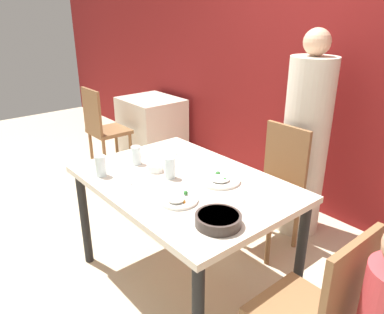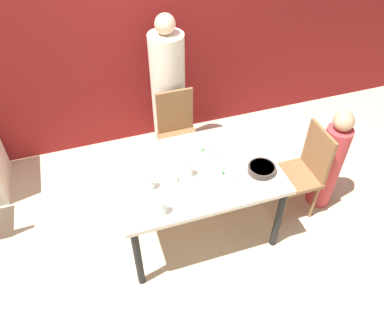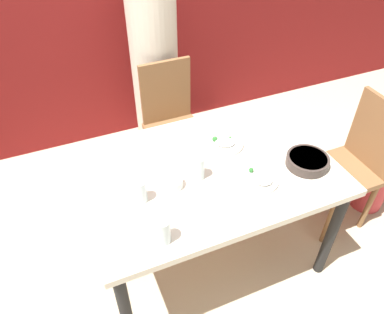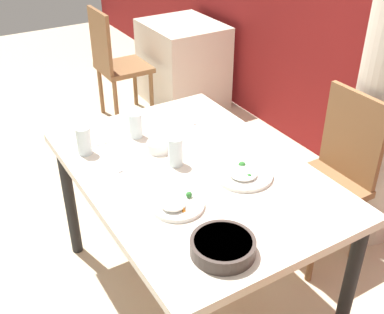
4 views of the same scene
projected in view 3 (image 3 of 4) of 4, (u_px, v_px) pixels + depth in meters
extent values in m
plane|color=beige|center=(205.00, 251.00, 2.53)|extent=(10.00, 10.00, 0.00)
cube|color=beige|center=(208.00, 170.00, 2.05)|extent=(1.36, 0.94, 0.04)
cylinder|color=black|center=(126.00, 314.00, 1.83)|extent=(0.06, 0.06, 0.72)
cylinder|color=black|center=(331.00, 234.00, 2.19)|extent=(0.06, 0.06, 0.72)
cylinder|color=black|center=(92.00, 199.00, 2.40)|extent=(0.06, 0.06, 0.72)
cylinder|color=black|center=(259.00, 151.00, 2.76)|extent=(0.06, 0.06, 0.72)
cube|color=brown|center=(176.00, 134.00, 2.78)|extent=(0.40, 0.40, 0.04)
cube|color=brown|center=(166.00, 92.00, 2.74)|extent=(0.38, 0.03, 0.48)
cylinder|color=brown|center=(164.00, 177.00, 2.77)|extent=(0.04, 0.04, 0.43)
cylinder|color=brown|center=(204.00, 165.00, 2.87)|extent=(0.04, 0.04, 0.43)
cylinder|color=brown|center=(150.00, 150.00, 3.00)|extent=(0.04, 0.04, 0.43)
cylinder|color=brown|center=(188.00, 141.00, 3.10)|extent=(0.04, 0.04, 0.43)
cube|color=brown|center=(342.00, 172.00, 2.47)|extent=(0.40, 0.40, 0.04)
cube|color=brown|center=(376.00, 134.00, 2.35)|extent=(0.03, 0.38, 0.48)
cylinder|color=brown|center=(299.00, 187.00, 2.69)|extent=(0.04, 0.04, 0.43)
cylinder|color=brown|center=(329.00, 221.00, 2.46)|extent=(0.04, 0.04, 0.43)
cylinder|color=brown|center=(337.00, 175.00, 2.78)|extent=(0.04, 0.04, 0.43)
cylinder|color=brown|center=(368.00, 206.00, 2.55)|extent=(0.04, 0.04, 0.43)
cylinder|color=beige|center=(155.00, 77.00, 2.90)|extent=(0.35, 0.35, 1.43)
cylinder|color=#C63D42|center=(384.00, 157.00, 2.56)|extent=(0.23, 0.23, 0.92)
cylinder|color=#3D332D|center=(307.00, 161.00, 2.03)|extent=(0.23, 0.23, 0.06)
cylinder|color=#BC5123|center=(308.00, 158.00, 2.02)|extent=(0.20, 0.20, 0.01)
cylinder|color=white|center=(221.00, 143.00, 2.18)|extent=(0.26, 0.26, 0.02)
ellipsoid|color=white|center=(225.00, 141.00, 2.17)|extent=(0.12, 0.12, 0.02)
sphere|color=#2D702D|center=(215.00, 139.00, 2.17)|extent=(0.03, 0.03, 0.03)
sphere|color=#2D702D|center=(230.00, 139.00, 2.18)|extent=(0.03, 0.03, 0.03)
sphere|color=#2D702D|center=(215.00, 139.00, 2.17)|extent=(0.03, 0.03, 0.03)
cylinder|color=white|center=(258.00, 180.00, 1.95)|extent=(0.22, 0.22, 0.02)
ellipsoid|color=white|center=(263.00, 179.00, 1.92)|extent=(0.10, 0.10, 0.03)
sphere|color=#2D702D|center=(251.00, 170.00, 1.97)|extent=(0.03, 0.03, 0.03)
cone|color=orange|center=(269.00, 174.00, 1.95)|extent=(0.02, 0.02, 0.02)
cylinder|color=white|center=(173.00, 183.00, 1.91)|extent=(0.11, 0.11, 0.05)
cylinder|color=white|center=(172.00, 180.00, 1.90)|extent=(0.09, 0.09, 0.01)
cylinder|color=silver|center=(198.00, 168.00, 1.93)|extent=(0.07, 0.07, 0.14)
cylinder|color=silver|center=(163.00, 231.00, 1.63)|extent=(0.07, 0.07, 0.13)
cylinder|color=silver|center=(140.00, 191.00, 1.81)|extent=(0.07, 0.07, 0.13)
cube|color=white|center=(137.00, 236.00, 1.69)|extent=(0.14, 0.14, 0.01)
cube|color=silver|center=(116.00, 161.00, 2.07)|extent=(0.18, 0.06, 0.01)
cube|color=silver|center=(187.00, 215.00, 1.78)|extent=(0.18, 0.06, 0.01)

